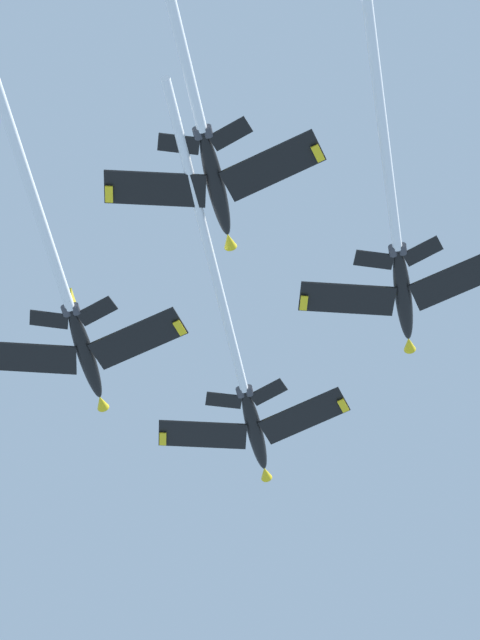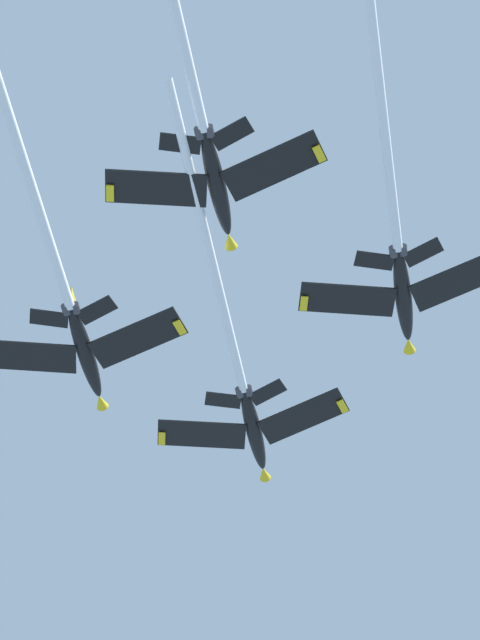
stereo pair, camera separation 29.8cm
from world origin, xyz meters
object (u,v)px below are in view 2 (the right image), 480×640
(jet_right_wing, at_px, (391,185))
(jet_lead, at_px, (238,367))
(jet_slot, at_px, (190,70))
(jet_left_wing, at_px, (55,259))

(jet_right_wing, bearing_deg, jet_lead, 24.44)
(jet_lead, xyz_separation_m, jet_slot, (-30.45, 8.87, -14.20))
(jet_lead, distance_m, jet_left_wing, 23.15)
(jet_right_wing, xyz_separation_m, jet_slot, (-8.12, 19.02, -5.10))
(jet_slot, bearing_deg, jet_lead, -16.24)
(jet_left_wing, bearing_deg, jet_lead, -59.50)
(jet_left_wing, distance_m, jet_right_wing, 30.83)
(jet_right_wing, bearing_deg, jet_left_wing, 68.18)
(jet_lead, height_order, jet_right_wing, jet_lead)
(jet_left_wing, bearing_deg, jet_slot, -153.88)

